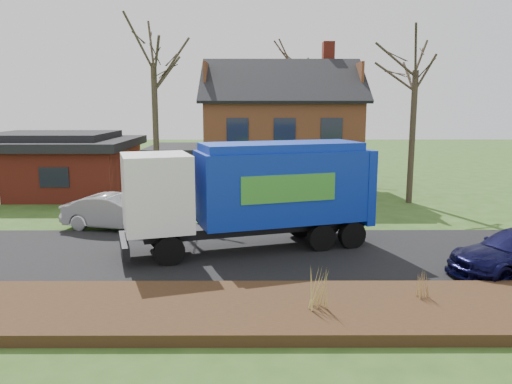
{
  "coord_description": "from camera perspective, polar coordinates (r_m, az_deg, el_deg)",
  "views": [
    {
      "loc": [
        0.32,
        -17.46,
        5.39
      ],
      "look_at": [
        0.39,
        2.5,
        1.87
      ],
      "focal_mm": 35.0,
      "sensor_mm": 36.0,
      "label": 1
    }
  ],
  "objects": [
    {
      "name": "grass_clump_east",
      "position": [
        14.22,
        18.61,
        -9.86
      ],
      "size": [
        0.31,
        0.25,
        0.77
      ],
      "color": "#A57F48",
      "rests_on": "mulch_verge"
    },
    {
      "name": "ground",
      "position": [
        18.27,
        -1.21,
        -7.16
      ],
      "size": [
        120.0,
        120.0,
        0.0
      ],
      "primitive_type": "plane",
      "color": "#2B4918",
      "rests_on": "ground"
    },
    {
      "name": "main_house",
      "position": [
        31.42,
        1.94,
        7.51
      ],
      "size": [
        12.95,
        8.95,
        9.26
      ],
      "color": "beige",
      "rests_on": "ground"
    },
    {
      "name": "mulch_verge",
      "position": [
        13.24,
        -1.62,
        -13.32
      ],
      "size": [
        80.0,
        3.5,
        0.3
      ],
      "primitive_type": "cube",
      "color": "black",
      "rests_on": "ground"
    },
    {
      "name": "silver_sedan",
      "position": [
        22.62,
        -15.76,
        -2.22
      ],
      "size": [
        4.8,
        2.58,
        1.5
      ],
      "primitive_type": "imported",
      "rotation": [
        0.0,
        0.0,
        1.34
      ],
      "color": "#AAADB2",
      "rests_on": "ground"
    },
    {
      "name": "tree_front_west",
      "position": [
        27.19,
        -11.73,
        16.52
      ],
      "size": [
        3.5,
        3.5,
        10.4
      ],
      "color": "#3A3223",
      "rests_on": "ground"
    },
    {
      "name": "garbage_truck",
      "position": [
        18.52,
        -0.01,
        0.39
      ],
      "size": [
        9.62,
        5.15,
        3.99
      ],
      "rotation": [
        0.0,
        0.0,
        0.3
      ],
      "color": "black",
      "rests_on": "ground"
    },
    {
      "name": "road",
      "position": [
        18.27,
        -1.21,
        -7.13
      ],
      "size": [
        80.0,
        7.0,
        0.02
      ],
      "primitive_type": "cube",
      "color": "black",
      "rests_on": "ground"
    },
    {
      "name": "ranch_house",
      "position": [
        33.05,
        -22.13,
        3.05
      ],
      "size": [
        9.8,
        8.2,
        3.7
      ],
      "color": "maroon",
      "rests_on": "ground"
    },
    {
      "name": "grass_clump_mid",
      "position": [
        12.81,
        6.93,
        -11.0
      ],
      "size": [
        0.37,
        0.3,
        1.03
      ],
      "color": "tan",
      "rests_on": "mulch_verge"
    },
    {
      "name": "tree_back",
      "position": [
        40.19,
        4.84,
        15.81
      ],
      "size": [
        3.59,
        3.59,
        11.37
      ],
      "color": "#3A2E23",
      "rests_on": "ground"
    },
    {
      "name": "tree_front_east",
      "position": [
        28.65,
        17.93,
        15.42
      ],
      "size": [
        3.69,
        3.69,
        10.25
      ],
      "color": "#3B3023",
      "rests_on": "ground"
    }
  ]
}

